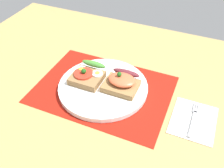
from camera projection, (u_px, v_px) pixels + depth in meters
ground_plane at (103, 93)px, 79.71cm from camera, size 120.00×90.00×3.20cm
placemat at (103, 89)px, 78.55cm from camera, size 41.37×30.13×0.30cm
plate at (103, 87)px, 77.94cm from camera, size 27.69×27.69×1.54cm
sandwich_egg_tomato at (88, 75)px, 78.73cm from camera, size 9.45×10.08×4.33cm
sandwich_salmon at (122, 82)px, 75.54cm from camera, size 10.21×9.55×5.49cm
napkin at (194, 120)px, 69.00cm from camera, size 11.78×14.41×0.60cm
fork at (194, 118)px, 68.96cm from camera, size 1.62×13.21×0.32cm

